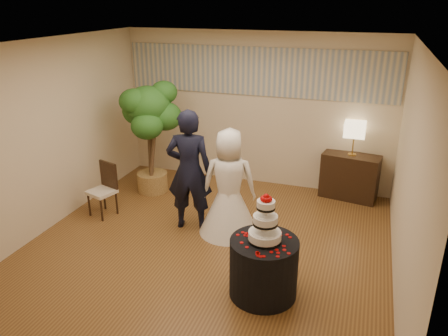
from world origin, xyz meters
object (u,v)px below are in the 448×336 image
(groom, at_px, (189,171))
(ficus_tree, at_px, (150,138))
(table_lamp, at_px, (354,139))
(cake_table, at_px, (264,268))
(side_chair, at_px, (101,190))
(wedding_cake, at_px, (265,218))
(console, at_px, (350,176))
(bride, at_px, (229,183))

(groom, height_order, ficus_tree, ficus_tree)
(groom, xyz_separation_m, table_lamp, (2.23, 1.87, 0.16))
(groom, relative_size, cake_table, 2.32)
(side_chair, bearing_deg, wedding_cake, -3.57)
(console, height_order, side_chair, side_chair)
(bride, distance_m, wedding_cake, 1.56)
(wedding_cake, xyz_separation_m, ficus_tree, (-2.64, 2.27, -0.00))
(wedding_cake, bearing_deg, bride, 123.43)
(cake_table, distance_m, side_chair, 3.18)
(groom, distance_m, cake_table, 2.01)
(side_chair, bearing_deg, groom, 21.67)
(groom, bearing_deg, bride, 170.96)
(wedding_cake, xyz_separation_m, table_lamp, (0.77, 3.13, 0.07))
(cake_table, xyz_separation_m, table_lamp, (0.77, 3.13, 0.73))
(ficus_tree, bearing_deg, groom, -40.63)
(bride, xyz_separation_m, cake_table, (0.85, -1.29, -0.45))
(console, bearing_deg, groom, -130.66)
(console, distance_m, table_lamp, 0.69)
(console, height_order, table_lamp, table_lamp)
(cake_table, xyz_separation_m, wedding_cake, (0.00, 0.00, 0.66))
(console, bearing_deg, wedding_cake, -94.49)
(table_lamp, relative_size, ficus_tree, 0.28)
(groom, bearing_deg, cake_table, 127.08)
(cake_table, xyz_separation_m, console, (0.77, 3.13, 0.04))
(groom, distance_m, console, 2.96)
(cake_table, bearing_deg, wedding_cake, 0.00)
(console, xyz_separation_m, side_chair, (-3.73, -1.98, 0.03))
(cake_table, height_order, ficus_tree, ficus_tree)
(groom, xyz_separation_m, console, (2.23, 1.87, -0.53))
(groom, xyz_separation_m, wedding_cake, (1.46, -1.26, 0.09))
(wedding_cake, distance_m, ficus_tree, 3.49)
(cake_table, bearing_deg, groom, 139.32)
(bride, relative_size, cake_table, 2.01)
(wedding_cake, height_order, ficus_tree, ficus_tree)
(ficus_tree, bearing_deg, wedding_cake, -40.66)
(cake_table, bearing_deg, ficus_tree, 139.34)
(groom, relative_size, wedding_cake, 3.14)
(bride, height_order, wedding_cake, bride)
(cake_table, relative_size, wedding_cake, 1.36)
(wedding_cake, height_order, table_lamp, table_lamp)
(bride, xyz_separation_m, side_chair, (-2.11, -0.14, -0.37))
(cake_table, height_order, side_chair, side_chair)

